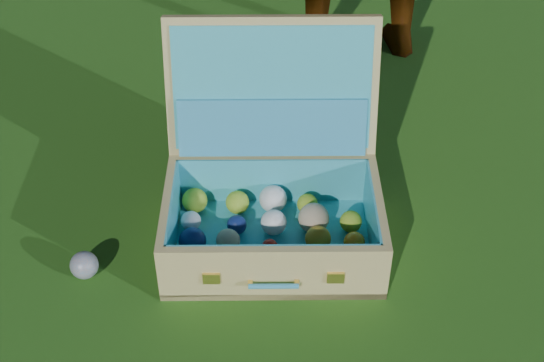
{
  "coord_description": "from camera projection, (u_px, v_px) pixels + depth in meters",
  "views": [
    {
      "loc": [
        -0.04,
        -1.26,
        1.31
      ],
      "look_at": [
        0.0,
        0.14,
        0.16
      ],
      "focal_mm": 50.0,
      "sensor_mm": 36.0,
      "label": 1
    }
  ],
  "objects": [
    {
      "name": "suitcase",
      "position": [
        271.0,
        184.0,
        1.83
      ],
      "size": [
        0.53,
        0.5,
        0.49
      ],
      "rotation": [
        0.0,
        0.0,
        -0.02
      ],
      "color": "tan",
      "rests_on": "ground"
    },
    {
      "name": "stray_ball",
      "position": [
        84.0,
        265.0,
        1.77
      ],
      "size": [
        0.07,
        0.07,
        0.07
      ],
      "primitive_type": "sphere",
      "color": "teal",
      "rests_on": "ground"
    },
    {
      "name": "ground",
      "position": [
        273.0,
        267.0,
        1.81
      ],
      "size": [
        60.0,
        60.0,
        0.0
      ],
      "primitive_type": "plane",
      "color": "#215114",
      "rests_on": "ground"
    }
  ]
}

